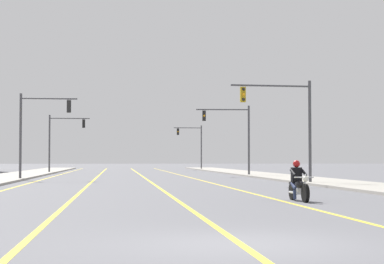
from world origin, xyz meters
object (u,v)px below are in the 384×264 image
(motorcycle_with_rider, at_px, (298,185))
(traffic_signal_far_right, at_px, (194,141))
(traffic_signal_near_left, at_px, (37,123))
(traffic_signal_mid_left, at_px, (61,135))
(traffic_signal_mid_right, at_px, (234,130))
(traffic_signal_near_right, at_px, (287,115))

(motorcycle_with_rider, relative_size, traffic_signal_far_right, 0.35)
(traffic_signal_near_left, height_order, traffic_signal_far_right, same)
(motorcycle_with_rider, bearing_deg, traffic_signal_far_right, 86.57)
(motorcycle_with_rider, relative_size, traffic_signal_mid_left, 0.35)
(traffic_signal_mid_left, bearing_deg, traffic_signal_mid_right, -41.99)
(motorcycle_with_rider, xyz_separation_m, traffic_signal_near_left, (-12.18, 25.52, 3.46))
(traffic_signal_mid_right, bearing_deg, traffic_signal_near_left, -149.99)
(traffic_signal_mid_right, relative_size, traffic_signal_mid_left, 1.00)
(traffic_signal_near_left, bearing_deg, traffic_signal_far_right, 69.68)
(motorcycle_with_rider, bearing_deg, traffic_signal_mid_left, 104.15)
(traffic_signal_near_left, height_order, traffic_signal_mid_left, same)
(traffic_signal_mid_right, bearing_deg, motorcycle_with_rider, -96.15)
(traffic_signal_near_right, height_order, traffic_signal_mid_left, same)
(traffic_signal_far_right, bearing_deg, traffic_signal_mid_left, -129.09)
(traffic_signal_near_left, bearing_deg, traffic_signal_near_right, -32.33)
(motorcycle_with_rider, bearing_deg, traffic_signal_near_right, 76.87)
(traffic_signal_mid_right, bearing_deg, traffic_signal_far_right, 89.29)
(traffic_signal_near_left, xyz_separation_m, traffic_signal_far_right, (16.35, 44.17, -0.01))
(traffic_signal_near_left, xyz_separation_m, traffic_signal_mid_right, (15.92, 9.20, 0.04))
(motorcycle_with_rider, distance_m, traffic_signal_mid_right, 35.10)
(motorcycle_with_rider, xyz_separation_m, traffic_signal_mid_left, (-12.42, 49.26, 3.48))
(traffic_signal_near_right, bearing_deg, traffic_signal_far_right, 89.41)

